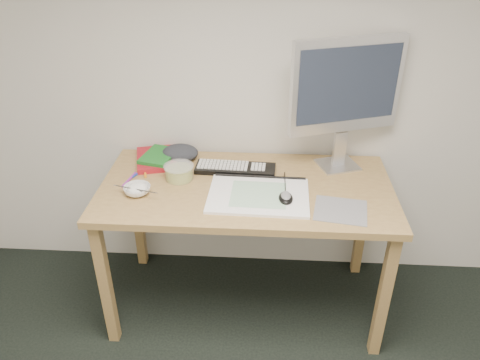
% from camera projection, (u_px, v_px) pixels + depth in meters
% --- Properties ---
extents(room_shell, '(3.60, 3.60, 3.60)m').
position_uv_depth(room_shell, '(344.00, 221.00, 0.59)').
color(room_shell, beige).
rests_on(room_shell, ground).
extents(desk, '(1.40, 0.70, 0.75)m').
position_uv_depth(desk, '(246.00, 200.00, 2.28)').
color(desk, '#A9884D').
rests_on(desk, ground).
extents(mousepad, '(0.26, 0.24, 0.00)m').
position_uv_depth(mousepad, '(341.00, 210.00, 2.05)').
color(mousepad, slate).
rests_on(mousepad, desk).
extents(sketchpad, '(0.47, 0.34, 0.01)m').
position_uv_depth(sketchpad, '(258.00, 196.00, 2.15)').
color(sketchpad, white).
rests_on(sketchpad, desk).
extents(keyboard, '(0.41, 0.15, 0.02)m').
position_uv_depth(keyboard, '(235.00, 169.00, 2.36)').
color(keyboard, black).
rests_on(keyboard, desk).
extents(monitor, '(0.54, 0.23, 0.65)m').
position_uv_depth(monitor, '(346.00, 89.00, 2.21)').
color(monitor, silver).
rests_on(monitor, desk).
extents(mouse, '(0.07, 0.11, 0.04)m').
position_uv_depth(mouse, '(286.00, 196.00, 2.10)').
color(mouse, black).
rests_on(mouse, sketchpad).
extents(rice_bowl, '(0.15, 0.15, 0.04)m').
position_uv_depth(rice_bowl, '(137.00, 190.00, 2.17)').
color(rice_bowl, white).
rests_on(rice_bowl, desk).
extents(chopsticks, '(0.21, 0.07, 0.02)m').
position_uv_depth(chopsticks, '(135.00, 189.00, 2.13)').
color(chopsticks, silver).
rests_on(chopsticks, rice_bowl).
extents(fruit_tub, '(0.15, 0.15, 0.07)m').
position_uv_depth(fruit_tub, '(179.00, 172.00, 2.28)').
color(fruit_tub, '#E0C64F').
rests_on(fruit_tub, desk).
extents(book_red, '(0.26, 0.31, 0.03)m').
position_uv_depth(book_red, '(157.00, 159.00, 2.45)').
color(book_red, maroon).
rests_on(book_red, desk).
extents(book_green, '(0.19, 0.24, 0.02)m').
position_uv_depth(book_green, '(159.00, 156.00, 2.43)').
color(book_green, '#1A6921').
rests_on(book_green, book_red).
extents(cloth_lump, '(0.16, 0.14, 0.07)m').
position_uv_depth(cloth_lump, '(180.00, 153.00, 2.46)').
color(cloth_lump, '#272B2F').
rests_on(cloth_lump, desk).
extents(pencil_pink, '(0.18, 0.08, 0.01)m').
position_uv_depth(pencil_pink, '(240.00, 179.00, 2.29)').
color(pencil_pink, pink).
rests_on(pencil_pink, desk).
extents(pencil_tan, '(0.18, 0.06, 0.01)m').
position_uv_depth(pencil_tan, '(251.00, 179.00, 2.29)').
color(pencil_tan, tan).
rests_on(pencil_tan, desk).
extents(pencil_black, '(0.18, 0.05, 0.01)m').
position_uv_depth(pencil_black, '(272.00, 179.00, 2.29)').
color(pencil_black, black).
rests_on(pencil_black, desk).
extents(marker_blue, '(0.06, 0.11, 0.01)m').
position_uv_depth(marker_blue, '(138.00, 173.00, 2.33)').
color(marker_blue, '#1E34A3').
rests_on(marker_blue, desk).
extents(marker_orange, '(0.05, 0.13, 0.01)m').
position_uv_depth(marker_orange, '(145.00, 170.00, 2.36)').
color(marker_orange, orange).
rests_on(marker_orange, desk).
extents(marker_purple, '(0.04, 0.14, 0.01)m').
position_uv_depth(marker_purple, '(129.00, 180.00, 2.28)').
color(marker_purple, purple).
rests_on(marker_purple, desk).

